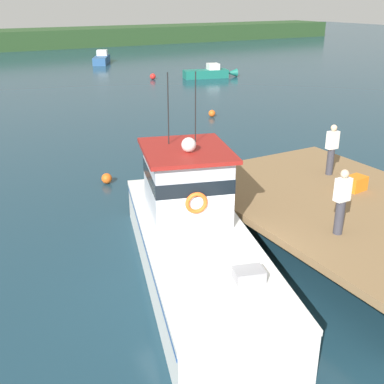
{
  "coord_description": "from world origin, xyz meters",
  "views": [
    {
      "loc": [
        -5.03,
        -8.59,
        6.5
      ],
      "look_at": [
        1.2,
        2.36,
        1.4
      ],
      "focal_mm": 45.22,
      "sensor_mm": 36.0,
      "label": 1
    }
  ],
  "objects_px": {
    "mooring_buoy_channel_marker": "(153,76)",
    "moored_boat_outer_mooring": "(209,73)",
    "crate_stack_near_edge": "(356,183)",
    "moored_boat_far_right": "(102,59)",
    "mooring_buoy_outer": "(212,113)",
    "deckhand_further_back": "(332,149)",
    "main_fishing_boat": "(192,231)",
    "deckhand_by_the_boat": "(341,201)",
    "mooring_buoy_inshore": "(107,178)"
  },
  "relations": [
    {
      "from": "mooring_buoy_channel_marker",
      "to": "moored_boat_outer_mooring",
      "type": "bearing_deg",
      "value": -19.46
    },
    {
      "from": "crate_stack_near_edge",
      "to": "moored_boat_far_right",
      "type": "distance_m",
      "value": 41.72
    },
    {
      "from": "mooring_buoy_outer",
      "to": "mooring_buoy_channel_marker",
      "type": "bearing_deg",
      "value": 78.42
    },
    {
      "from": "deckhand_further_back",
      "to": "mooring_buoy_channel_marker",
      "type": "xyz_separation_m",
      "value": [
        6.6,
        27.23,
        -1.81
      ]
    },
    {
      "from": "deckhand_further_back",
      "to": "moored_boat_far_right",
      "type": "height_order",
      "value": "deckhand_further_back"
    },
    {
      "from": "main_fishing_boat",
      "to": "crate_stack_near_edge",
      "type": "distance_m",
      "value": 5.37
    },
    {
      "from": "deckhand_by_the_boat",
      "to": "deckhand_further_back",
      "type": "xyz_separation_m",
      "value": [
        2.85,
        3.2,
        0.0
      ]
    },
    {
      "from": "mooring_buoy_outer",
      "to": "crate_stack_near_edge",
      "type": "bearing_deg",
      "value": -105.53
    },
    {
      "from": "mooring_buoy_inshore",
      "to": "mooring_buoy_channel_marker",
      "type": "bearing_deg",
      "value": 60.68
    },
    {
      "from": "moored_boat_far_right",
      "to": "mooring_buoy_outer",
      "type": "bearing_deg",
      "value": -96.24
    },
    {
      "from": "deckhand_by_the_boat",
      "to": "moored_boat_outer_mooring",
      "type": "height_order",
      "value": "deckhand_by_the_boat"
    },
    {
      "from": "moored_boat_far_right",
      "to": "mooring_buoy_inshore",
      "type": "distance_m",
      "value": 36.05
    },
    {
      "from": "mooring_buoy_outer",
      "to": "mooring_buoy_inshore",
      "type": "bearing_deg",
      "value": -141.48
    },
    {
      "from": "main_fishing_boat",
      "to": "moored_boat_outer_mooring",
      "type": "relative_size",
      "value": 2.05
    },
    {
      "from": "crate_stack_near_edge",
      "to": "moored_boat_far_right",
      "type": "bearing_deg",
      "value": 80.43
    },
    {
      "from": "mooring_buoy_outer",
      "to": "mooring_buoy_channel_marker",
      "type": "xyz_separation_m",
      "value": [
        2.91,
        14.18,
        0.05
      ]
    },
    {
      "from": "main_fishing_boat",
      "to": "moored_boat_far_right",
      "type": "distance_m",
      "value": 42.58
    },
    {
      "from": "mooring_buoy_channel_marker",
      "to": "moored_boat_far_right",
      "type": "bearing_deg",
      "value": 89.95
    },
    {
      "from": "main_fishing_boat",
      "to": "deckhand_by_the_boat",
      "type": "relative_size",
      "value": 6.08
    },
    {
      "from": "main_fishing_boat",
      "to": "deckhand_by_the_boat",
      "type": "bearing_deg",
      "value": -37.49
    },
    {
      "from": "deckhand_by_the_boat",
      "to": "mooring_buoy_inshore",
      "type": "distance_m",
      "value": 9.52
    },
    {
      "from": "crate_stack_near_edge",
      "to": "moored_boat_far_right",
      "type": "xyz_separation_m",
      "value": [
        6.93,
        41.13,
        -0.96
      ]
    },
    {
      "from": "main_fishing_boat",
      "to": "mooring_buoy_outer",
      "type": "height_order",
      "value": "main_fishing_boat"
    },
    {
      "from": "deckhand_by_the_boat",
      "to": "mooring_buoy_channel_marker",
      "type": "distance_m",
      "value": 31.92
    },
    {
      "from": "moored_boat_outer_mooring",
      "to": "mooring_buoy_outer",
      "type": "relative_size",
      "value": 12.06
    },
    {
      "from": "crate_stack_near_edge",
      "to": "mooring_buoy_outer",
      "type": "distance_m",
      "value": 15.04
    },
    {
      "from": "main_fishing_boat",
      "to": "deckhand_by_the_boat",
      "type": "height_order",
      "value": "main_fishing_boat"
    },
    {
      "from": "mooring_buoy_outer",
      "to": "mooring_buoy_inshore",
      "type": "distance_m",
      "value": 11.7
    },
    {
      "from": "mooring_buoy_outer",
      "to": "moored_boat_far_right",
      "type": "bearing_deg",
      "value": 83.76
    },
    {
      "from": "mooring_buoy_outer",
      "to": "mooring_buoy_inshore",
      "type": "height_order",
      "value": "mooring_buoy_outer"
    },
    {
      "from": "deckhand_further_back",
      "to": "mooring_buoy_inshore",
      "type": "relative_size",
      "value": 4.15
    },
    {
      "from": "crate_stack_near_edge",
      "to": "moored_boat_outer_mooring",
      "type": "height_order",
      "value": "crate_stack_near_edge"
    },
    {
      "from": "moored_boat_far_right",
      "to": "mooring_buoy_channel_marker",
      "type": "height_order",
      "value": "moored_boat_far_right"
    },
    {
      "from": "main_fishing_boat",
      "to": "mooring_buoy_channel_marker",
      "type": "xyz_separation_m",
      "value": [
        12.26,
        28.27,
        -0.76
      ]
    },
    {
      "from": "main_fishing_boat",
      "to": "mooring_buoy_inshore",
      "type": "bearing_deg",
      "value": 88.31
    },
    {
      "from": "deckhand_further_back",
      "to": "mooring_buoy_outer",
      "type": "relative_size",
      "value": 4.06
    },
    {
      "from": "crate_stack_near_edge",
      "to": "mooring_buoy_inshore",
      "type": "distance_m",
      "value": 8.9
    },
    {
      "from": "main_fishing_boat",
      "to": "mooring_buoy_channel_marker",
      "type": "bearing_deg",
      "value": 66.55
    },
    {
      "from": "deckhand_further_back",
      "to": "deckhand_by_the_boat",
      "type": "bearing_deg",
      "value": -131.67
    },
    {
      "from": "crate_stack_near_edge",
      "to": "mooring_buoy_outer",
      "type": "relative_size",
      "value": 1.5
    },
    {
      "from": "mooring_buoy_outer",
      "to": "deckhand_by_the_boat",
      "type": "bearing_deg",
      "value": -111.92
    },
    {
      "from": "moored_boat_outer_mooring",
      "to": "crate_stack_near_edge",
      "type": "bearing_deg",
      "value": -113.14
    },
    {
      "from": "deckhand_further_back",
      "to": "moored_boat_outer_mooring",
      "type": "xyz_separation_m",
      "value": [
        11.21,
        25.6,
        -1.64
      ]
    },
    {
      "from": "moored_boat_outer_mooring",
      "to": "moored_boat_far_right",
      "type": "height_order",
      "value": "moored_boat_far_right"
    },
    {
      "from": "deckhand_by_the_boat",
      "to": "mooring_buoy_outer",
      "type": "relative_size",
      "value": 4.06
    },
    {
      "from": "deckhand_further_back",
      "to": "mooring_buoy_inshore",
      "type": "height_order",
      "value": "deckhand_further_back"
    },
    {
      "from": "moored_boat_far_right",
      "to": "moored_boat_outer_mooring",
      "type": "bearing_deg",
      "value": -71.95
    },
    {
      "from": "deckhand_by_the_boat",
      "to": "main_fishing_boat",
      "type": "bearing_deg",
      "value": 142.51
    },
    {
      "from": "moored_boat_outer_mooring",
      "to": "moored_boat_far_right",
      "type": "distance_m",
      "value": 14.86
    },
    {
      "from": "deckhand_further_back",
      "to": "mooring_buoy_outer",
      "type": "height_order",
      "value": "deckhand_further_back"
    }
  ]
}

